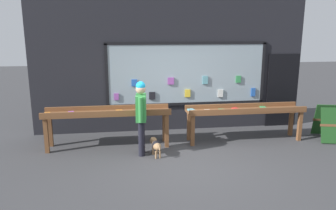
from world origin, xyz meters
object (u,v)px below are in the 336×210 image
Objects in this scene: display_table_right at (245,112)px; person_browsing at (141,113)px; sandwich_board_sign at (327,122)px; display_table_left at (108,116)px; small_dog at (156,145)px.

display_table_right is 2.73m from person_browsing.
display_table_right is at bearing -172.32° from sandwich_board_sign.
display_table_left is 1.01m from person_browsing.
display_table_right is at bearing 0.01° from display_table_left.
person_browsing reaches higher than display_table_left.
person_browsing is 1.83× the size of sandwich_board_sign.
display_table_right is 2.17m from sandwich_board_sign.
display_table_left is 3.24× the size of sandwich_board_sign.
display_table_right reaches higher than sandwich_board_sign.
sandwich_board_sign is at bearing -93.64° from small_dog.
sandwich_board_sign is (4.78, 0.40, -0.54)m from person_browsing.
display_table_left is 1.41m from small_dog.
display_table_right is at bearing -71.13° from person_browsing.
person_browsing is at bearing -161.61° from sandwich_board_sign.
sandwich_board_sign is at bearing -5.92° from display_table_right.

